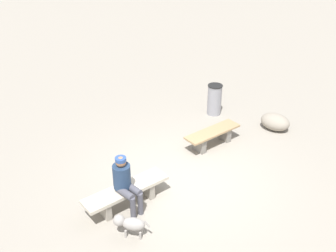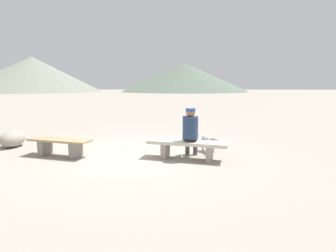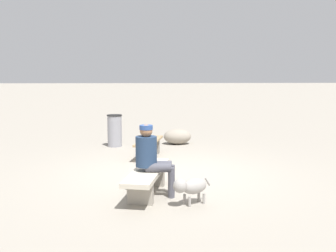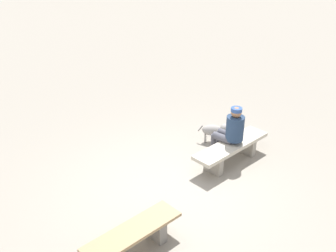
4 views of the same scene
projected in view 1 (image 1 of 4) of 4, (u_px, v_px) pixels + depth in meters
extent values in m
cube|color=gray|center=(183.00, 183.00, 9.14)|extent=(210.00, 210.00, 0.06)
cube|color=gray|center=(224.00, 134.00, 10.64)|extent=(0.23, 0.39, 0.38)
cube|color=gray|center=(199.00, 144.00, 10.16)|extent=(0.23, 0.39, 0.38)
cube|color=#A3845B|center=(213.00, 132.00, 10.30)|extent=(1.64, 0.79, 0.05)
cube|color=gray|center=(147.00, 188.00, 8.63)|extent=(0.21, 0.42, 0.36)
cube|color=gray|center=(104.00, 208.00, 8.06)|extent=(0.21, 0.42, 0.36)
cube|color=beige|center=(126.00, 189.00, 8.24)|extent=(1.92, 0.88, 0.08)
cylinder|color=navy|center=(122.00, 176.00, 8.03)|extent=(0.36, 0.36, 0.51)
sphere|color=#A3704C|center=(121.00, 162.00, 7.86)|extent=(0.21, 0.21, 0.21)
cylinder|color=#2D4C8C|center=(121.00, 159.00, 7.83)|extent=(0.22, 0.22, 0.07)
cylinder|color=#4C4C56|center=(125.00, 193.00, 7.96)|extent=(0.20, 0.44, 0.15)
cylinder|color=#4C4C56|center=(133.00, 208.00, 7.95)|extent=(0.11, 0.11, 0.51)
cylinder|color=#4C4C56|center=(133.00, 189.00, 8.08)|extent=(0.20, 0.44, 0.15)
cylinder|color=#4C4C56|center=(140.00, 204.00, 8.07)|extent=(0.11, 0.11, 0.51)
ellipsoid|color=gray|center=(133.00, 224.00, 7.51)|extent=(0.43, 0.50, 0.24)
sphere|color=gray|center=(119.00, 220.00, 7.53)|extent=(0.22, 0.22, 0.22)
cylinder|color=gray|center=(126.00, 234.00, 7.58)|extent=(0.04, 0.04, 0.17)
cylinder|color=gray|center=(128.00, 229.00, 7.69)|extent=(0.04, 0.04, 0.17)
cylinder|color=gray|center=(140.00, 236.00, 7.53)|extent=(0.04, 0.04, 0.17)
cylinder|color=gray|center=(142.00, 231.00, 7.65)|extent=(0.04, 0.04, 0.17)
cylinder|color=gray|center=(147.00, 224.00, 7.46)|extent=(0.08, 0.12, 0.15)
cylinder|color=gray|center=(214.00, 100.00, 11.84)|extent=(0.41, 0.41, 0.89)
cylinder|color=black|center=(215.00, 86.00, 11.62)|extent=(0.43, 0.43, 0.03)
ellipsoid|color=gray|center=(275.00, 122.00, 11.12)|extent=(0.59, 0.82, 0.46)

